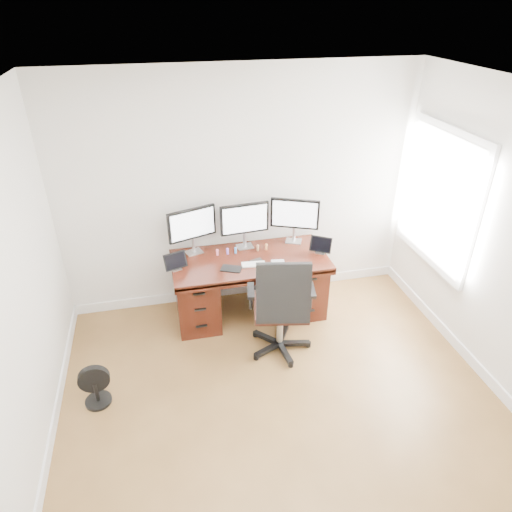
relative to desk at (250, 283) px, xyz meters
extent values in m
plane|color=brown|center=(0.00, -1.83, -0.40)|extent=(4.50, 4.50, 0.00)
cube|color=white|center=(0.00, 0.42, 0.95)|extent=(4.00, 0.10, 2.70)
cube|color=white|center=(1.97, -0.33, 1.00)|extent=(0.04, 1.30, 1.50)
cube|color=white|center=(1.95, -0.33, 1.00)|extent=(0.01, 1.15, 1.35)
cube|color=#39130B|center=(0.00, -0.03, 0.32)|extent=(1.70, 0.80, 0.05)
cube|color=#39130B|center=(-0.60, 0.00, -0.05)|extent=(0.45, 0.70, 0.70)
cube|color=#39130B|center=(0.60, 0.00, -0.05)|extent=(0.45, 0.70, 0.70)
cube|color=black|center=(0.00, 0.27, 0.10)|extent=(0.74, 0.03, 0.40)
cylinder|color=black|center=(0.18, -0.67, -0.36)|extent=(0.73, 0.73, 0.09)
cylinder|color=silver|center=(0.18, -0.67, -0.09)|extent=(0.07, 0.07, 0.44)
cube|color=#371710|center=(0.18, -0.67, 0.13)|extent=(0.62, 0.60, 0.08)
cube|color=black|center=(0.13, -0.91, 0.46)|extent=(0.51, 0.16, 0.61)
cube|color=black|center=(-0.12, -0.61, 0.33)|extent=(0.12, 0.27, 0.03)
cube|color=black|center=(0.47, -0.73, 0.33)|extent=(0.12, 0.27, 0.03)
cylinder|color=black|center=(-1.65, -1.03, -0.39)|extent=(0.24, 0.24, 0.03)
cylinder|color=black|center=(-1.65, -1.03, -0.27)|extent=(0.04, 0.04, 0.20)
cylinder|color=black|center=(-1.65, -1.03, -0.13)|extent=(0.28, 0.08, 0.28)
cube|color=silver|center=(-0.58, 0.24, 0.35)|extent=(0.22, 0.19, 0.01)
cylinder|color=silver|center=(-0.58, 0.24, 0.44)|extent=(0.04, 0.04, 0.18)
cube|color=black|center=(-0.58, 0.24, 0.70)|extent=(0.53, 0.21, 0.35)
cube|color=white|center=(-0.57, 0.22, 0.70)|extent=(0.48, 0.16, 0.30)
cube|color=silver|center=(0.00, 0.24, 0.35)|extent=(0.19, 0.15, 0.01)
cylinder|color=silver|center=(0.00, 0.24, 0.44)|extent=(0.04, 0.04, 0.18)
cube|color=black|center=(0.00, 0.24, 0.70)|extent=(0.55, 0.08, 0.35)
cube|color=white|center=(0.00, 0.22, 0.70)|extent=(0.50, 0.05, 0.30)
cube|color=silver|center=(0.58, 0.24, 0.35)|extent=(0.22, 0.20, 0.01)
cylinder|color=silver|center=(0.58, 0.24, 0.44)|extent=(0.04, 0.04, 0.18)
cube|color=black|center=(0.58, 0.24, 0.70)|extent=(0.52, 0.25, 0.35)
cube|color=white|center=(0.57, 0.22, 0.70)|extent=(0.46, 0.20, 0.30)
cube|color=silver|center=(-0.80, -0.08, 0.35)|extent=(0.12, 0.11, 0.01)
cube|color=black|center=(-0.80, -0.08, 0.45)|extent=(0.25, 0.14, 0.17)
cube|color=silver|center=(0.80, -0.08, 0.35)|extent=(0.13, 0.12, 0.01)
cube|color=black|center=(0.80, -0.08, 0.45)|extent=(0.24, 0.19, 0.17)
cube|color=white|center=(0.01, -0.17, 0.36)|extent=(0.26, 0.13, 0.01)
cube|color=#B9BCC1|center=(0.27, -0.20, 0.35)|extent=(0.16, 0.16, 0.01)
cube|color=black|center=(-0.24, -0.20, 0.35)|extent=(0.25, 0.21, 0.01)
cube|color=black|center=(0.05, -0.10, 0.35)|extent=(0.15, 0.10, 0.01)
cylinder|color=pink|center=(-0.34, 0.12, 0.37)|extent=(0.03, 0.03, 0.05)
sphere|color=pink|center=(-0.34, 0.12, 0.41)|extent=(0.03, 0.03, 0.03)
cylinder|color=#8457D4|center=(-0.22, 0.12, 0.37)|extent=(0.03, 0.03, 0.05)
sphere|color=#8457D4|center=(-0.22, 0.12, 0.41)|extent=(0.03, 0.03, 0.03)
cylinder|color=#4E97F2|center=(-0.13, 0.12, 0.37)|extent=(0.03, 0.03, 0.05)
sphere|color=#4E97F2|center=(-0.13, 0.12, 0.41)|extent=(0.03, 0.03, 0.03)
cylinder|color=#986F49|center=(0.12, 0.12, 0.37)|extent=(0.03, 0.03, 0.05)
sphere|color=#986F49|center=(0.12, 0.12, 0.41)|extent=(0.03, 0.03, 0.03)
cylinder|color=#EA974F|center=(0.22, 0.12, 0.37)|extent=(0.03, 0.03, 0.05)
sphere|color=#EA974F|center=(0.22, 0.12, 0.41)|extent=(0.03, 0.03, 0.03)
camera|label=1|loc=(-0.89, -4.23, 2.87)|focal=32.00mm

